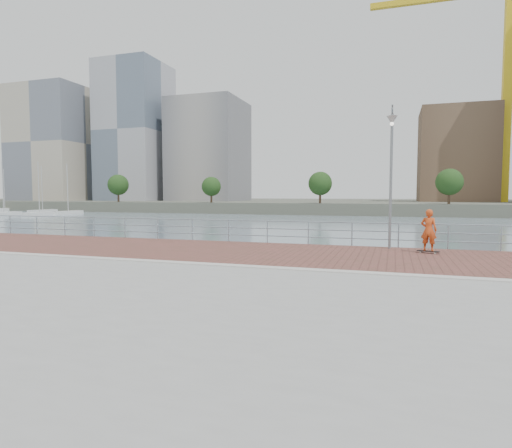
% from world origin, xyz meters
% --- Properties ---
extents(water, '(400.00, 400.00, 0.00)m').
position_xyz_m(water, '(0.00, 0.00, -2.00)').
color(water, slate).
rests_on(water, ground).
extents(seawall, '(40.00, 24.00, 2.00)m').
position_xyz_m(seawall, '(0.00, -5.00, -1.00)').
color(seawall, gray).
rests_on(seawall, ground).
extents(brick_lane, '(40.00, 6.80, 0.02)m').
position_xyz_m(brick_lane, '(0.00, 3.60, 0.01)').
color(brick_lane, brown).
rests_on(brick_lane, seawall).
extents(curb, '(40.00, 0.40, 0.06)m').
position_xyz_m(curb, '(0.00, 0.00, 0.03)').
color(curb, '#B7B5AD').
rests_on(curb, seawall).
extents(concrete_lane, '(40.00, 16.80, 0.02)m').
position_xyz_m(concrete_lane, '(0.00, -8.60, 0.01)').
color(concrete_lane, '#9E9E9B').
rests_on(concrete_lane, seawall).
extents(far_shore, '(320.00, 95.00, 2.50)m').
position_xyz_m(far_shore, '(0.00, 122.50, -0.75)').
color(far_shore, '#4C5142').
rests_on(far_shore, ground).
extents(guardrail, '(39.06, 0.06, 1.13)m').
position_xyz_m(guardrail, '(0.00, 7.00, 0.69)').
color(guardrail, '#8C9EA8').
rests_on(guardrail, brick_lane).
extents(street_lamp, '(0.43, 1.26, 5.94)m').
position_xyz_m(street_lamp, '(4.76, 6.07, 4.22)').
color(street_lamp, gray).
rests_on(street_lamp, brick_lane).
extents(skateboard, '(0.89, 0.46, 0.10)m').
position_xyz_m(skateboard, '(6.27, 5.36, 0.10)').
color(skateboard, black).
rests_on(skateboard, brick_lane).
extents(skateboarder, '(0.71, 0.57, 1.71)m').
position_xyz_m(skateboarder, '(6.27, 5.36, 0.96)').
color(skateboarder, '#D34B1C').
rests_on(skateboarder, skateboard).
extents(tower_crane, '(47.00, 2.00, 50.70)m').
position_xyz_m(tower_crane, '(27.36, 104.00, 33.50)').
color(tower_crane, gold).
rests_on(tower_crane, far_shore).
extents(shoreline_trees, '(144.52, 5.12, 6.83)m').
position_xyz_m(shoreline_trees, '(-0.48, 77.00, 4.50)').
color(shoreline_trees, '#473323').
rests_on(shoreline_trees, far_shore).
extents(marina, '(32.44, 27.39, 11.11)m').
position_xyz_m(marina, '(-80.60, 62.14, -1.50)').
color(marina, silver).
rests_on(marina, water).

